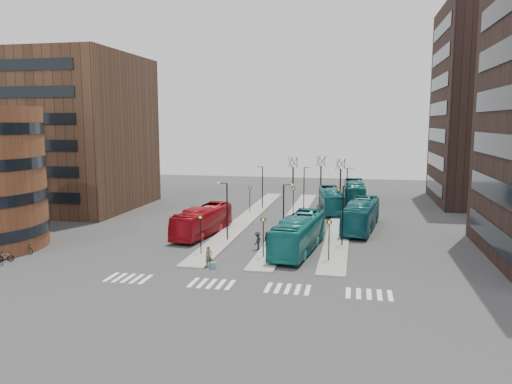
% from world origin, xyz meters
% --- Properties ---
extents(ground, '(160.00, 160.00, 0.00)m').
position_xyz_m(ground, '(0.00, 0.00, 0.00)').
color(ground, '#2E2E30').
rests_on(ground, ground).
extents(island_left, '(2.50, 45.00, 0.15)m').
position_xyz_m(island_left, '(-4.00, 30.00, 0.07)').
color(island_left, gray).
rests_on(island_left, ground).
extents(island_mid, '(2.50, 45.00, 0.15)m').
position_xyz_m(island_mid, '(2.00, 30.00, 0.07)').
color(island_mid, gray).
rests_on(island_mid, ground).
extents(island_right, '(2.50, 45.00, 0.15)m').
position_xyz_m(island_right, '(8.00, 30.00, 0.07)').
color(island_right, gray).
rests_on(island_right, ground).
extents(suitcase, '(0.54, 0.49, 0.55)m').
position_xyz_m(suitcase, '(-2.01, 7.89, 0.28)').
color(suitcase, '#1C3A9D').
rests_on(suitcase, ground).
extents(red_bus, '(4.02, 11.59, 3.16)m').
position_xyz_m(red_bus, '(-6.82, 20.19, 1.58)').
color(red_bus, '#9C0C15').
rests_on(red_bus, ground).
extents(teal_bus_a, '(4.38, 12.68, 3.46)m').
position_xyz_m(teal_bus_a, '(4.51, 15.23, 1.73)').
color(teal_bus_a, '#156D6D').
rests_on(teal_bus_a, ground).
extents(teal_bus_b, '(4.36, 11.93, 3.25)m').
position_xyz_m(teal_bus_b, '(6.47, 37.92, 1.62)').
color(teal_bus_b, '#135A5F').
rests_on(teal_bus_b, ground).
extents(teal_bus_c, '(4.59, 12.68, 3.45)m').
position_xyz_m(teal_bus_c, '(10.51, 26.40, 1.73)').
color(teal_bus_c, '#135963').
rests_on(teal_bus_c, ground).
extents(teal_bus_d, '(3.36, 12.77, 3.53)m').
position_xyz_m(teal_bus_d, '(9.61, 45.14, 1.77)').
color(teal_bus_d, '#125E5E').
rests_on(teal_bus_d, ground).
extents(traveller, '(0.79, 0.78, 1.84)m').
position_xyz_m(traveller, '(-2.53, 8.38, 0.92)').
color(traveller, brown).
rests_on(traveller, ground).
extents(commuter_a, '(1.08, 0.94, 1.88)m').
position_xyz_m(commuter_a, '(-6.70, 16.79, 0.94)').
color(commuter_a, black).
rests_on(commuter_a, ground).
extents(commuter_b, '(0.56, 0.97, 1.55)m').
position_xyz_m(commuter_b, '(1.16, 16.19, 0.77)').
color(commuter_b, black).
rests_on(commuter_b, ground).
extents(commuter_c, '(0.88, 1.27, 1.80)m').
position_xyz_m(commuter_c, '(0.46, 15.01, 0.90)').
color(commuter_c, black).
rests_on(commuter_c, ground).
extents(bicycle_mid, '(1.57, 0.89, 0.91)m').
position_xyz_m(bicycle_mid, '(-21.00, 6.24, 0.46)').
color(bicycle_mid, gray).
rests_on(bicycle_mid, ground).
extents(bicycle_far, '(2.01, 1.13, 1.00)m').
position_xyz_m(bicycle_far, '(-21.00, 9.13, 0.50)').
color(bicycle_far, gray).
rests_on(bicycle_far, ground).
extents(crosswalk_stripes, '(22.35, 2.40, 0.01)m').
position_xyz_m(crosswalk_stripes, '(1.75, 4.00, 0.01)').
color(crosswalk_stripes, silver).
rests_on(crosswalk_stripes, ground).
extents(office_block, '(25.00, 20.12, 22.00)m').
position_xyz_m(office_block, '(-34.00, 33.98, 11.00)').
color(office_block, '#4E3324').
rests_on(office_block, ground).
extents(tower_far, '(20.12, 20.00, 30.00)m').
position_xyz_m(tower_far, '(31.98, 50.00, 15.00)').
color(tower_far, black).
rests_on(tower_far, ground).
extents(sign_poles, '(12.45, 22.12, 3.65)m').
position_xyz_m(sign_poles, '(1.60, 23.00, 2.41)').
color(sign_poles, black).
rests_on(sign_poles, ground).
extents(lamp_posts, '(14.04, 20.24, 6.12)m').
position_xyz_m(lamp_posts, '(2.64, 28.00, 3.58)').
color(lamp_posts, black).
rests_on(lamp_posts, ground).
extents(bare_trees, '(10.97, 8.14, 5.90)m').
position_xyz_m(bare_trees, '(2.67, 62.67, 2.72)').
color(bare_trees, black).
rests_on(bare_trees, ground).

